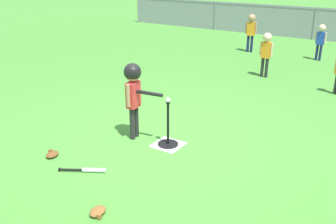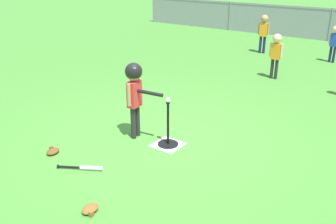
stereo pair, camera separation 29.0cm
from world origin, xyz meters
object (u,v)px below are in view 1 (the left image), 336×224
(baseball_on_tee, at_px, (168,100))
(fielder_deep_right, at_px, (321,37))
(batting_tee, at_px, (168,138))
(glove_near_bats, at_px, (52,154))
(batter_child, at_px, (133,86))
(spare_bat_silver, at_px, (89,170))
(glove_by_plate, at_px, (98,212))
(fielder_near_right, at_px, (266,49))
(fielder_near_left, at_px, (251,28))

(baseball_on_tee, bearing_deg, fielder_deep_right, 84.74)
(batting_tee, distance_m, baseball_on_tee, 0.63)
(glove_near_bats, bearing_deg, batter_child, 62.18)
(batter_child, xyz_separation_m, spare_bat_silver, (0.15, -1.20, -0.85))
(glove_by_plate, bearing_deg, batting_tee, 98.81)
(fielder_near_right, relative_size, fielder_deep_right, 1.06)
(fielder_near_left, bearing_deg, fielder_deep_right, 1.33)
(fielder_near_right, distance_m, glove_near_bats, 5.83)
(batter_child, bearing_deg, fielder_deep_right, 80.03)
(glove_near_bats, bearing_deg, baseball_on_tee, 45.76)
(baseball_on_tee, distance_m, fielder_deep_right, 6.97)
(fielder_near_right, height_order, spare_bat_silver, fielder_near_right)
(spare_bat_silver, distance_m, glove_near_bats, 0.77)
(batter_child, distance_m, fielder_near_left, 7.02)
(fielder_near_right, xyz_separation_m, fielder_near_left, (-1.37, 2.46, 0.05))
(fielder_near_left, bearing_deg, baseball_on_tee, -78.23)
(baseball_on_tee, bearing_deg, spare_bat_silver, -109.21)
(baseball_on_tee, xyz_separation_m, batter_child, (-0.59, -0.07, 0.14))
(fielder_deep_right, relative_size, glove_by_plate, 4.32)
(glove_by_plate, bearing_deg, fielder_near_right, 93.27)
(baseball_on_tee, xyz_separation_m, glove_near_bats, (-1.21, -1.24, -0.71))
(batting_tee, height_order, fielder_near_left, fielder_near_left)
(batter_child, relative_size, glove_near_bats, 4.78)
(fielder_deep_right, height_order, spare_bat_silver, fielder_deep_right)
(spare_bat_silver, bearing_deg, fielder_deep_right, 82.49)
(batting_tee, xyz_separation_m, fielder_deep_right, (0.64, 6.94, 0.55))
(batting_tee, xyz_separation_m, glove_by_plate, (0.29, -1.89, -0.08))
(spare_bat_silver, bearing_deg, glove_by_plate, -40.02)
(fielder_near_left, height_order, spare_bat_silver, fielder_near_left)
(batting_tee, distance_m, fielder_near_left, 7.07)
(spare_bat_silver, relative_size, glove_near_bats, 2.26)
(baseball_on_tee, distance_m, batter_child, 0.61)
(batting_tee, height_order, fielder_deep_right, fielder_deep_right)
(fielder_near_left, bearing_deg, batting_tee, -78.23)
(fielder_deep_right, height_order, fielder_near_left, fielder_near_left)
(batting_tee, relative_size, spare_bat_silver, 1.21)
(batting_tee, distance_m, glove_near_bats, 1.74)
(spare_bat_silver, distance_m, glove_by_plate, 0.96)
(fielder_deep_right, xyz_separation_m, glove_near_bats, (-1.85, -8.19, -0.63))
(batting_tee, height_order, baseball_on_tee, baseball_on_tee)
(baseball_on_tee, bearing_deg, batting_tee, -90.00)
(glove_near_bats, bearing_deg, spare_bat_silver, -2.19)
(batting_tee, height_order, glove_by_plate, batting_tee)
(glove_near_bats, bearing_deg, fielder_near_right, 78.62)
(glove_by_plate, relative_size, glove_near_bats, 0.92)
(batting_tee, distance_m, fielder_deep_right, 6.99)
(spare_bat_silver, bearing_deg, baseball_on_tee, 70.79)
(fielder_near_right, height_order, glove_by_plate, fielder_near_right)
(batting_tee, xyz_separation_m, glove_near_bats, (-1.21, -1.24, -0.08))
(batting_tee, relative_size, fielder_near_right, 0.65)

